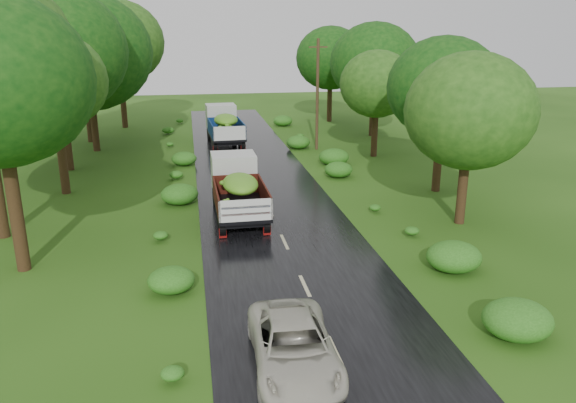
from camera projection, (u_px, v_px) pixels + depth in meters
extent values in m
plane|color=#1F440E|center=(336.00, 353.00, 14.66)|extent=(120.00, 120.00, 0.00)
cube|color=black|center=(299.00, 273.00, 19.35)|extent=(6.50, 80.00, 0.02)
cube|color=#BFB78C|center=(336.00, 352.00, 14.65)|extent=(0.12, 1.60, 0.00)
cube|color=#BFB78C|center=(305.00, 286.00, 18.41)|extent=(0.12, 1.60, 0.00)
cube|color=#BFB78C|center=(284.00, 242.00, 22.17)|extent=(0.12, 1.60, 0.00)
cube|color=#BFB78C|center=(270.00, 211.00, 25.93)|extent=(0.12, 1.60, 0.00)
cube|color=#BFB78C|center=(259.00, 187.00, 29.69)|extent=(0.12, 1.60, 0.00)
cube|color=#BFB78C|center=(251.00, 169.00, 33.45)|extent=(0.12, 1.60, 0.00)
cube|color=#BFB78C|center=(244.00, 155.00, 37.21)|extent=(0.12, 1.60, 0.00)
cube|color=#BFB78C|center=(239.00, 143.00, 40.97)|extent=(0.12, 1.60, 0.00)
cube|color=#BFB78C|center=(234.00, 133.00, 44.73)|extent=(0.12, 1.60, 0.00)
cube|color=#BFB78C|center=(230.00, 125.00, 48.49)|extent=(0.12, 1.60, 0.00)
cube|color=#BFB78C|center=(227.00, 118.00, 52.25)|extent=(0.12, 1.60, 0.00)
cube|color=black|center=(239.00, 206.00, 24.77)|extent=(1.65, 5.21, 0.26)
cylinder|color=black|center=(216.00, 197.00, 26.42)|extent=(0.27, 0.93, 0.92)
cylinder|color=black|center=(253.00, 195.00, 26.74)|extent=(0.27, 0.93, 0.92)
cylinder|color=black|center=(220.00, 218.00, 23.54)|extent=(0.27, 0.93, 0.92)
cylinder|color=black|center=(263.00, 216.00, 23.86)|extent=(0.27, 0.93, 0.92)
cylinder|color=black|center=(222.00, 226.00, 22.66)|extent=(0.27, 0.93, 0.92)
cylinder|color=black|center=(266.00, 223.00, 22.97)|extent=(0.27, 0.93, 0.92)
cube|color=#6D0B09|center=(223.00, 233.00, 22.42)|extent=(0.31, 0.04, 0.42)
cube|color=#6D0B09|center=(267.00, 230.00, 22.74)|extent=(0.31, 0.04, 0.42)
cube|color=silver|center=(234.00, 172.00, 26.41)|extent=(2.06, 1.78, 1.75)
cube|color=black|center=(241.00, 208.00, 23.80)|extent=(2.17, 3.99, 0.15)
cube|color=#4C180D|center=(216.00, 198.00, 23.46)|extent=(0.12, 3.97, 0.88)
cube|color=#4C180D|center=(265.00, 195.00, 23.83)|extent=(0.12, 3.97, 0.88)
cube|color=#4C180D|center=(236.00, 184.00, 25.47)|extent=(2.12, 0.10, 0.88)
cube|color=silver|center=(246.00, 210.00, 21.82)|extent=(2.12, 0.10, 0.88)
ellipsoid|color=#39911A|center=(240.00, 184.00, 23.48)|extent=(1.82, 3.35, 0.92)
cube|color=black|center=(225.00, 136.00, 40.26)|extent=(1.95, 5.56, 0.27)
cylinder|color=black|center=(209.00, 134.00, 41.95)|extent=(0.32, 0.99, 0.97)
cylinder|color=black|center=(234.00, 133.00, 42.35)|extent=(0.32, 0.99, 0.97)
cylinder|color=black|center=(213.00, 142.00, 38.94)|extent=(0.32, 0.99, 0.97)
cylinder|color=black|center=(240.00, 141.00, 39.34)|extent=(0.32, 0.99, 0.97)
cylinder|color=black|center=(215.00, 145.00, 38.01)|extent=(0.32, 0.99, 0.97)
cylinder|color=black|center=(242.00, 144.00, 38.41)|extent=(0.32, 0.99, 0.97)
cube|color=#6D0B09|center=(215.00, 149.00, 37.77)|extent=(0.33, 0.06, 0.44)
cube|color=#6D0B09|center=(243.00, 148.00, 38.17)|extent=(0.33, 0.06, 0.44)
cube|color=silver|center=(221.00, 117.00, 41.98)|extent=(2.24, 1.95, 1.85)
cube|color=black|center=(226.00, 136.00, 39.24)|extent=(2.44, 4.29, 0.16)
cube|color=navy|center=(211.00, 129.00, 38.85)|extent=(0.28, 4.18, 0.92)
cube|color=navy|center=(242.00, 128.00, 39.31)|extent=(0.28, 4.18, 0.92)
cube|color=navy|center=(223.00, 123.00, 40.99)|extent=(2.24, 0.19, 0.92)
cube|color=silver|center=(230.00, 133.00, 37.17)|extent=(2.24, 0.19, 0.92)
ellipsoid|color=#39911A|center=(226.00, 120.00, 38.91)|extent=(2.05, 3.60, 0.97)
imported|color=beige|center=(294.00, 346.00, 13.81)|extent=(2.15, 4.43, 1.21)
cylinder|color=#382616|center=(317.00, 95.00, 37.87)|extent=(0.23, 0.23, 7.42)
cube|color=#382616|center=(318.00, 47.00, 36.93)|extent=(1.30, 0.24, 0.09)
cylinder|color=black|center=(9.00, 167.00, 18.59)|extent=(0.46, 0.46, 7.41)
cylinder|color=black|center=(59.00, 131.00, 27.75)|extent=(0.43, 0.43, 6.42)
ellipsoid|color=#0B3B0D|center=(53.00, 81.00, 27.02)|extent=(3.23, 3.23, 2.91)
cylinder|color=black|center=(63.00, 104.00, 32.25)|extent=(0.47, 0.47, 7.78)
ellipsoid|color=#0B3B0D|center=(56.00, 51.00, 31.37)|extent=(3.98, 3.98, 3.58)
cylinder|color=black|center=(91.00, 96.00, 37.40)|extent=(0.46, 0.46, 7.46)
ellipsoid|color=#0B3B0D|center=(87.00, 52.00, 36.56)|extent=(4.11, 4.11, 3.70)
cylinder|color=black|center=(86.00, 93.00, 40.48)|extent=(0.45, 0.45, 7.12)
ellipsoid|color=#0B3B0D|center=(82.00, 54.00, 39.67)|extent=(3.86, 3.86, 3.47)
cylinder|color=black|center=(121.00, 80.00, 46.23)|extent=(0.47, 0.47, 7.92)
ellipsoid|color=#0B3B0D|center=(118.00, 42.00, 45.34)|extent=(3.85, 3.85, 3.47)
cylinder|color=black|center=(465.00, 161.00, 23.54)|extent=(0.41, 0.41, 5.52)
ellipsoid|color=#1E4A12|center=(470.00, 111.00, 22.92)|extent=(3.27, 3.27, 2.95)
cylinder|color=black|center=(440.00, 134.00, 28.25)|extent=(0.42, 0.42, 6.00)
ellipsoid|color=#1E4A12|center=(444.00, 88.00, 27.57)|extent=(3.34, 3.34, 3.01)
cylinder|color=black|center=(375.00, 116.00, 36.13)|extent=(0.41, 0.41, 5.32)
ellipsoid|color=#1E4A12|center=(377.00, 84.00, 35.53)|extent=(3.08, 3.08, 2.77)
cylinder|color=black|center=(373.00, 95.00, 42.93)|extent=(0.43, 0.43, 6.28)
ellipsoid|color=#1E4A12|center=(375.00, 63.00, 42.22)|extent=(3.67, 3.67, 3.31)
cylinder|color=black|center=(330.00, 86.00, 49.51)|extent=(0.43, 0.43, 6.29)
ellipsoid|color=#1E4A12|center=(330.00, 58.00, 48.79)|extent=(3.48, 3.48, 3.13)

